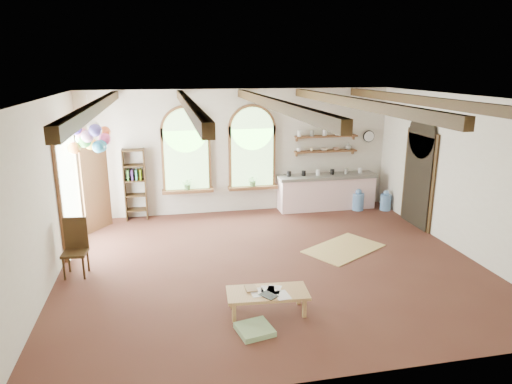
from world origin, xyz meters
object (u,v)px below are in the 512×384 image
object	(u,v)px
kitchen_counter	(326,192)
balloon_cluster	(90,138)
side_chair	(76,259)
coffee_table	(268,294)

from	to	relation	value
kitchen_counter	balloon_cluster	size ratio (longest dim) A/B	2.32
kitchen_counter	balloon_cluster	distance (m)	6.19
side_chair	balloon_cluster	bearing A→B (deg)	80.59
coffee_table	side_chair	size ratio (longest dim) A/B	1.22
coffee_table	balloon_cluster	size ratio (longest dim) A/B	1.13
coffee_table	side_chair	xyz separation A→B (m)	(-3.16, 2.02, -0.01)
kitchen_counter	side_chair	world-z (taller)	side_chair
kitchen_counter	side_chair	xyz separation A→B (m)	(-5.95, -2.98, -0.17)
balloon_cluster	side_chair	bearing A→B (deg)	-99.41
kitchen_counter	balloon_cluster	bearing A→B (deg)	-165.10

